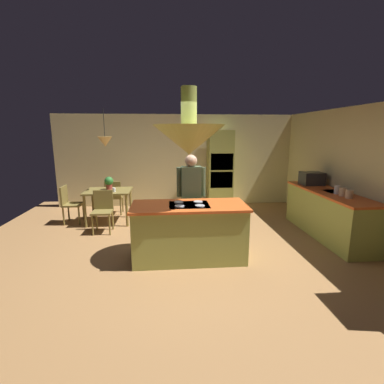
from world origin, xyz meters
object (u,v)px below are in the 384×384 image
(chair_facing_island, at_px, (103,208))
(potted_plant_on_table, at_px, (109,182))
(kitchen_island, at_px, (189,232))
(canister_tea, at_px, (337,190))
(chair_at_corner, at_px, (69,202))
(microwave_on_counter, at_px, (312,179))
(canister_sugar, at_px, (343,192))
(dining_table, at_px, (108,195))
(oven_tower, at_px, (220,170))
(cup_on_table, at_px, (114,190))
(canister_flour, at_px, (349,194))
(chair_by_back_wall, at_px, (114,195))
(person_at_island, at_px, (191,193))

(chair_facing_island, relative_size, potted_plant_on_table, 2.90)
(kitchen_island, bearing_deg, canister_tea, 11.19)
(kitchen_island, relative_size, chair_at_corner, 2.13)
(canister_tea, distance_m, microwave_on_counter, 0.96)
(kitchen_island, distance_m, canister_sugar, 2.91)
(potted_plant_on_table, bearing_deg, chair_at_corner, -174.36)
(dining_table, bearing_deg, kitchen_island, -51.01)
(oven_tower, distance_m, microwave_on_counter, 2.45)
(chair_facing_island, bearing_deg, cup_on_table, 68.23)
(dining_table, xyz_separation_m, canister_flour, (4.54, -1.90, 0.34))
(chair_at_corner, height_order, potted_plant_on_table, potted_plant_on_table)
(chair_by_back_wall, bearing_deg, cup_on_table, 101.51)
(person_at_island, relative_size, cup_on_table, 18.50)
(cup_on_table, bearing_deg, person_at_island, -36.55)
(canister_tea, bearing_deg, chair_by_back_wall, 154.47)
(chair_by_back_wall, height_order, chair_at_corner, same)
(chair_facing_island, bearing_deg, person_at_island, -23.43)
(oven_tower, bearing_deg, chair_by_back_wall, -169.63)
(person_at_island, xyz_separation_m, canister_tea, (2.75, -0.13, 0.04))
(chair_facing_island, xyz_separation_m, chair_at_corner, (-0.89, 0.63, 0.00))
(chair_at_corner, bearing_deg, person_at_island, -117.69)
(chair_facing_island, xyz_separation_m, chair_by_back_wall, (0.00, 1.26, 0.00))
(canister_sugar, xyz_separation_m, microwave_on_counter, (0.00, 1.14, 0.06))
(chair_at_corner, bearing_deg, canister_sugar, -107.56)
(chair_facing_island, xyz_separation_m, canister_sugar, (4.54, -1.09, 0.49))
(canister_tea, bearing_deg, chair_facing_island, 168.69)
(person_at_island, height_order, microwave_on_counter, person_at_island)
(potted_plant_on_table, bearing_deg, dining_table, -96.74)
(chair_facing_island, distance_m, cup_on_table, 0.55)
(person_at_island, distance_m, potted_plant_on_table, 2.33)
(person_at_island, height_order, chair_by_back_wall, person_at_island)
(canister_sugar, distance_m, microwave_on_counter, 1.14)
(person_at_island, relative_size, microwave_on_counter, 3.62)
(microwave_on_counter, bearing_deg, dining_table, 172.69)
(cup_on_table, bearing_deg, canister_tea, -16.97)
(kitchen_island, height_order, canister_flour, canister_flour)
(chair_at_corner, height_order, canister_sugar, canister_sugar)
(chair_facing_island, height_order, potted_plant_on_table, potted_plant_on_table)
(kitchen_island, bearing_deg, person_at_island, 82.47)
(kitchen_island, height_order, canister_sugar, canister_sugar)
(person_at_island, height_order, canister_tea, person_at_island)
(microwave_on_counter, bearing_deg, cup_on_table, 175.06)
(kitchen_island, xyz_separation_m, chair_by_back_wall, (-1.70, 2.73, 0.04))
(potted_plant_on_table, xyz_separation_m, canister_tea, (4.53, -1.63, 0.07))
(dining_table, distance_m, canister_flour, 4.93)
(canister_flour, bearing_deg, chair_by_back_wall, 150.88)
(chair_at_corner, distance_m, canister_flour, 5.77)
(chair_at_corner, relative_size, canister_tea, 5.59)
(potted_plant_on_table, relative_size, microwave_on_counter, 0.65)
(dining_table, bearing_deg, potted_plant_on_table, 83.26)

